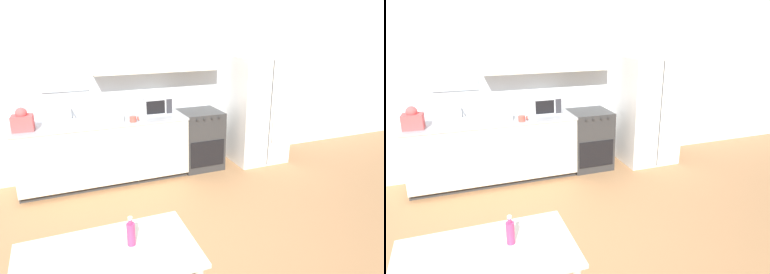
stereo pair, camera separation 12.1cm
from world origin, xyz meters
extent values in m
plane|color=#9E7047|center=(0.00, 0.00, 0.00)|extent=(12.00, 12.00, 0.00)
cube|color=silver|center=(0.00, 2.42, 1.35)|extent=(12.00, 0.06, 2.70)
cube|color=silver|center=(-0.72, 2.38, 1.77)|extent=(0.64, 0.04, 0.88)
cube|color=silver|center=(0.60, 2.23, 1.87)|extent=(1.88, 0.32, 0.61)
cube|color=#333333|center=(-0.28, 2.09, 0.04)|extent=(2.35, 0.59, 0.08)
cube|color=silver|center=(-0.28, 2.06, 0.49)|extent=(2.35, 0.65, 0.83)
cube|color=silver|center=(-1.07, 1.73, 0.49)|extent=(0.76, 0.01, 0.81)
cube|color=silver|center=(-0.28, 1.73, 0.49)|extent=(0.76, 0.01, 0.81)
cube|color=silver|center=(0.50, 1.73, 0.49)|extent=(0.76, 0.01, 0.81)
cube|color=#9EA0A5|center=(-0.28, 2.06, 0.92)|extent=(2.38, 0.67, 0.03)
cube|color=#2D2D2D|center=(1.22, 2.08, 0.47)|extent=(0.64, 0.61, 0.94)
cube|color=black|center=(1.22, 1.77, 0.33)|extent=(0.56, 0.01, 0.41)
cylinder|color=#262626|center=(1.04, 1.76, 0.89)|extent=(0.03, 0.02, 0.03)
cylinder|color=#262626|center=(1.16, 1.76, 0.89)|extent=(0.03, 0.02, 0.03)
cylinder|color=#262626|center=(1.29, 1.76, 0.89)|extent=(0.03, 0.02, 0.03)
cylinder|color=#262626|center=(1.40, 1.76, 0.89)|extent=(0.03, 0.02, 0.03)
cube|color=silver|center=(2.25, 2.02, 0.88)|extent=(0.87, 0.73, 1.75)
cube|color=#3F3F3F|center=(2.25, 1.65, 0.88)|extent=(0.01, 0.01, 1.69)
cylinder|color=silver|center=(2.20, 1.62, 0.91)|extent=(0.02, 0.02, 0.96)
cylinder|color=silver|center=(2.30, 1.62, 0.91)|extent=(0.02, 0.02, 0.96)
cube|color=#B7BABC|center=(-0.72, 2.06, 0.95)|extent=(0.56, 0.43, 0.02)
cylinder|color=silver|center=(-0.72, 2.23, 1.08)|extent=(0.02, 0.02, 0.24)
cylinder|color=silver|center=(-0.72, 2.16, 1.19)|extent=(0.02, 0.14, 0.02)
cube|color=#B7BABC|center=(0.54, 2.19, 1.07)|extent=(0.44, 0.33, 0.27)
cube|color=black|center=(0.49, 2.02, 1.07)|extent=(0.28, 0.01, 0.19)
cube|color=#2D2D33|center=(0.70, 2.02, 1.07)|extent=(0.09, 0.01, 0.21)
cylinder|color=#BF4C3F|center=(0.11, 1.84, 0.98)|extent=(0.09, 0.09, 0.08)
torus|color=#BF4C3F|center=(0.18, 1.84, 0.98)|extent=(0.02, 0.07, 0.07)
cube|color=white|center=(-0.13, 1.93, 1.05)|extent=(0.23, 0.20, 0.22)
sphere|color=white|center=(-0.13, 1.93, 1.18)|extent=(0.13, 0.13, 0.11)
cube|color=#D14C4C|center=(-1.29, 1.96, 1.04)|extent=(0.27, 0.23, 0.20)
sphere|color=#D14C4C|center=(-1.29, 1.96, 1.17)|extent=(0.15, 0.15, 0.14)
cube|color=beige|center=(-0.65, -0.68, 0.72)|extent=(1.24, 0.73, 0.03)
cylinder|color=beige|center=(-0.09, -0.37, 0.35)|extent=(0.06, 0.06, 0.70)
cylinder|color=#DB386B|center=(-0.47, -0.63, 0.82)|extent=(0.06, 0.06, 0.17)
cylinder|color=#DB386B|center=(-0.47, -0.63, 0.92)|extent=(0.03, 0.03, 0.04)
cylinder|color=white|center=(-0.47, -0.63, 0.95)|extent=(0.03, 0.03, 0.02)
camera|label=1|loc=(-0.85, -2.73, 2.24)|focal=32.00mm
camera|label=2|loc=(-0.73, -2.77, 2.24)|focal=32.00mm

